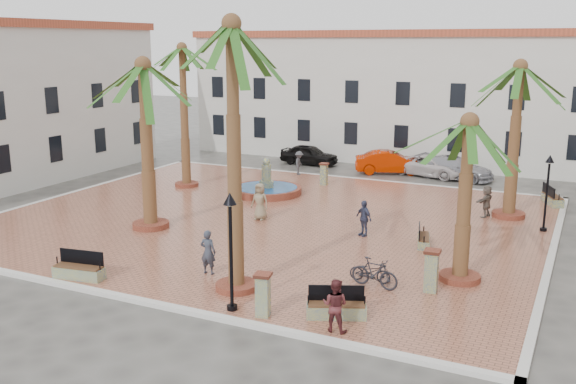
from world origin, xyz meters
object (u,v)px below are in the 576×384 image
car_black (309,155)px  bollard_se (263,294)px  bicycle_a (370,271)px  fountain (267,189)px  pedestrian_east (486,201)px  bicycle_b (375,273)px  bench_ne (552,199)px  palm_ne (519,85)px  bench_se (336,309)px  lamppost_e (548,180)px  bollard_e (431,270)px  car_white (432,166)px  pedestrian_north (299,163)px  cyclist_a (208,252)px  pedestrian_fountain_b (364,218)px  palm_sw (144,85)px  lamppost_s (231,231)px  palm_nw (182,62)px  pedestrian_fountain_a (260,201)px  palm_e (468,144)px  bollard_n (324,174)px  car_red (390,162)px  bench_e (423,240)px  bench_s (79,271)px  litter_bin (355,302)px  cyclist_b (335,305)px  car_silver (455,168)px  palm_s (232,52)px

car_black → bollard_se: bearing=-156.4°
bicycle_a → car_black: size_ratio=0.36×
fountain → pedestrian_east: fountain is taller
fountain → bicycle_b: 15.11m
bench_ne → bicycle_b: bearing=140.6°
fountain → palm_ne: bearing=3.5°
bench_se → lamppost_e: (5.14, 13.08, 2.14)m
fountain → car_black: size_ratio=0.96×
bollard_e → pedestrian_east: 10.98m
bollard_e → car_white: 21.02m
palm_ne → bollard_e: size_ratio=5.08×
lamppost_e → pedestrian_north: lamppost_e is taller
cyclist_a → bicycle_a: (5.76, 1.83, -0.45)m
lamppost_e → bollard_se: lamppost_e is taller
lamppost_e → pedestrian_fountain_b: lamppost_e is taller
palm_sw → lamppost_s: bearing=-38.3°
palm_nw → pedestrian_fountain_a: (7.55, -4.69, -6.46)m
palm_e → cyclist_a: 10.24m
bench_ne → bollard_n: size_ratio=1.52×
car_white → car_red: bearing=110.6°
bench_se → car_black: 26.86m
bench_ne → cyclist_a: size_ratio=1.20×
bench_e → pedestrian_north: 15.88m
bollard_se → bicycle_b: bearing=58.0°
bench_s → car_red: 24.86m
bench_ne → lamppost_s: (-8.40, -19.59, 2.38)m
litter_bin → pedestrian_east: (1.93, 13.77, 0.45)m
cyclist_b → car_black: size_ratio=0.39×
palm_e → bollard_e: bearing=-114.1°
bicycle_b → palm_e: bearing=-43.2°
bench_e → lamppost_s: 10.53m
fountain → bollard_n: 4.17m
bench_se → car_black: size_ratio=0.47×
bicycle_b → bench_s: bearing=119.4°
bench_s → cyclist_b: cyclist_b is taller
bench_se → palm_nw: bearing=114.0°
bollard_n → pedestrian_fountain_a: size_ratio=0.74×
car_silver → fountain: bearing=148.4°
car_silver → car_white: (-1.54, 0.23, -0.04)m
bollard_n → cyclist_b: 20.34m
pedestrian_north → litter_bin: bearing=-160.5°
pedestrian_fountain_b → bench_ne: bearing=84.5°
palm_s → lamppost_s: bearing=-64.4°
lamppost_e → pedestrian_north: 17.09m
bollard_n → car_red: 6.30m
pedestrian_fountain_b → pedestrian_east: size_ratio=1.02×
litter_bin → cyclist_a: 6.27m
bench_ne → pedestrian_fountain_b: bearing=121.5°
bollard_n → bicycle_b: bollard_n is taller
pedestrian_fountain_a → cyclist_a: bearing=-76.5°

